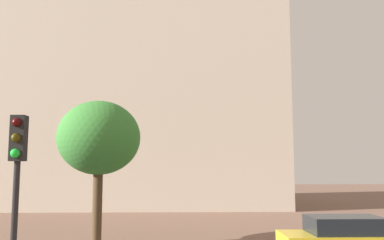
{
  "coord_description": "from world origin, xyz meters",
  "views": [
    {
      "loc": [
        -0.05,
        -4.51,
        3.16
      ],
      "look_at": [
        0.39,
        10.66,
        4.94
      ],
      "focal_mm": 37.55,
      "sensor_mm": 36.0,
      "label": 1
    }
  ],
  "objects": [
    {
      "name": "landmark_building",
      "position": [
        -3.57,
        30.22,
        11.32
      ],
      "size": [
        23.25,
        12.51,
        37.65
      ],
      "color": "beige",
      "rests_on": "ground_plane"
    },
    {
      "name": "traffic_light_pole",
      "position": [
        -3.23,
        3.43,
        2.94
      ],
      "size": [
        0.28,
        0.34,
        4.17
      ],
      "color": "black",
      "rests_on": "ground_plane"
    },
    {
      "name": "tree_curb_far",
      "position": [
        -3.35,
        11.81,
        4.31
      ],
      "size": [
        3.33,
        3.33,
        5.84
      ],
      "color": "#4C3823",
      "rests_on": "ground_plane"
    }
  ]
}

